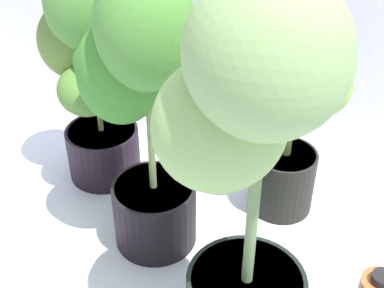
% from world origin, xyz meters
% --- Properties ---
extents(ground_plane, '(8.00, 8.00, 0.00)m').
position_xyz_m(ground_plane, '(0.00, 0.00, 0.00)').
color(ground_plane, silver).
rests_on(ground_plane, ground).
extents(potted_plant_center, '(0.35, 0.32, 0.83)m').
position_xyz_m(potted_plant_center, '(-0.06, 0.12, 0.47)').
color(potted_plant_center, black).
rests_on(potted_plant_center, ground).
extents(potted_plant_back_right, '(0.37, 0.24, 0.70)m').
position_xyz_m(potted_plant_back_right, '(0.30, 0.37, 0.39)').
color(potted_plant_back_right, black).
rests_on(potted_plant_back_right, ground).
extents(potted_plant_front_right, '(0.42, 0.35, 0.91)m').
position_xyz_m(potted_plant_front_right, '(0.26, -0.14, 0.52)').
color(potted_plant_front_right, black).
rests_on(potted_plant_front_right, ground).
extents(potted_plant_back_left, '(0.45, 0.36, 0.76)m').
position_xyz_m(potted_plant_back_left, '(-0.30, 0.36, 0.42)').
color(potted_plant_back_left, black).
rests_on(potted_plant_back_left, ground).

